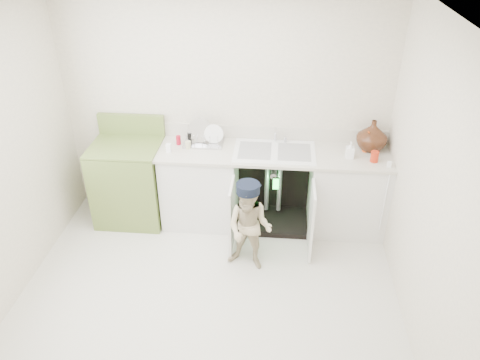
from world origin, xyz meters
name	(u,v)px	position (x,y,z in m)	size (l,w,h in m)	color
ground	(208,294)	(0.00, 0.00, 0.00)	(3.50, 3.50, 0.00)	beige
room_shell	(203,180)	(0.00, 0.00, 1.25)	(6.00, 5.50, 1.26)	#BEB5A3
counter_run	(276,186)	(0.58, 1.21, 0.47)	(2.44, 1.02, 1.23)	silver
avocado_stove	(130,181)	(-1.04, 1.18, 0.47)	(0.74, 0.65, 1.15)	olive
repair_worker	(250,227)	(0.35, 0.44, 0.48)	(0.53, 0.65, 0.94)	beige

